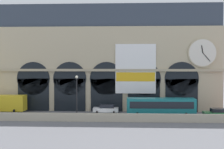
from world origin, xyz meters
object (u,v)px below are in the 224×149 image
Objects in this scene: car_east at (218,113)px; bus_mideast at (161,106)px; car_center at (106,109)px; street_lamp_quayside at (77,92)px; box_truck_west at (5,103)px.

bus_mideast is at bearing 178.21° from car_east.
car_east is at bearing -10.87° from car_center.
car_east is 0.64× the size of street_lamp_quayside.
box_truck_west is 1.09× the size of street_lamp_quayside.
box_truck_west is 15.41m from street_lamp_quayside.
car_center is 18.55m from car_east.
bus_mideast is (9.13, -3.21, 0.98)m from car_center.
car_center is at bearing 169.13° from car_east.
car_east is (9.09, -0.28, -0.98)m from bus_mideast.
car_center is 1.00× the size of car_east.
box_truck_west is 1.70× the size of car_center.
street_lamp_quayside is at bearing -23.65° from box_truck_west.
car_center and car_east have the same top height.
street_lamp_quayside is at bearing -172.73° from car_east.
car_center is 0.40× the size of bus_mideast.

